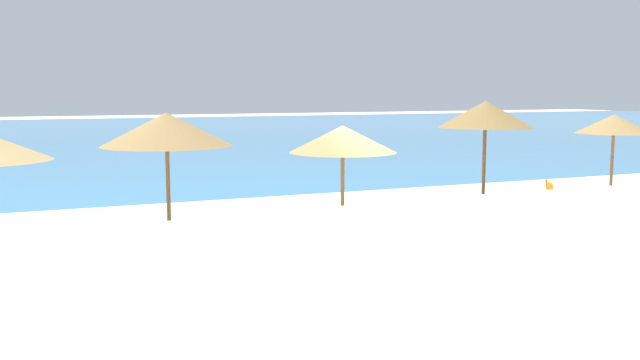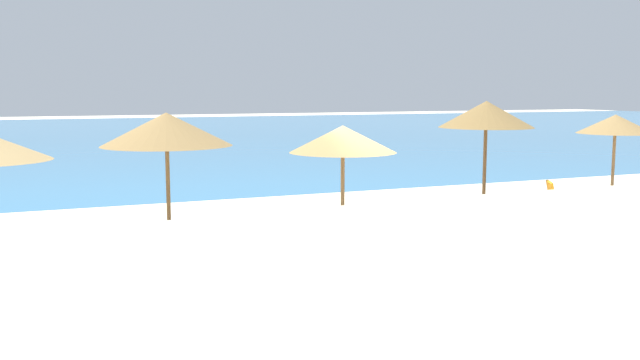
% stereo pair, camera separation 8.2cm
% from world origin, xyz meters
% --- Properties ---
extents(ground_plane, '(160.00, 160.00, 0.00)m').
position_xyz_m(ground_plane, '(0.00, 0.00, 0.00)').
color(ground_plane, beige).
extents(sea_water, '(160.00, 64.61, 0.01)m').
position_xyz_m(sea_water, '(0.00, 38.90, 0.00)').
color(sea_water, teal).
rests_on(sea_water, ground_plane).
extents(beach_umbrella_3, '(2.61, 2.61, 2.80)m').
position_xyz_m(beach_umbrella_3, '(-4.77, 0.54, 2.46)').
color(beach_umbrella_3, brown).
rests_on(beach_umbrella_3, ground_plane).
extents(beach_umbrella_4, '(2.38, 2.38, 2.46)m').
position_xyz_m(beach_umbrella_4, '(-0.91, 0.53, 2.16)').
color(beach_umbrella_4, brown).
rests_on(beach_umbrella_4, ground_plane).
extents(beach_umbrella_5, '(2.34, 2.34, 2.98)m').
position_xyz_m(beach_umbrella_5, '(3.09, 0.81, 2.64)').
color(beach_umbrella_5, brown).
rests_on(beach_umbrella_5, ground_plane).
extents(beach_umbrella_6, '(1.97, 1.97, 2.61)m').
position_xyz_m(beach_umbrella_6, '(6.88, 0.40, 2.35)').
color(beach_umbrella_6, brown).
rests_on(beach_umbrella_6, ground_plane).
extents(lounge_chair_2, '(1.54, 1.30, 1.11)m').
position_xyz_m(lounge_chair_2, '(3.62, -0.39, 0.47)').
color(lounge_chair_2, orange).
rests_on(lounge_chair_2, ground_plane).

